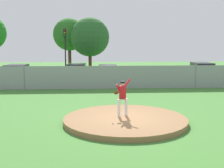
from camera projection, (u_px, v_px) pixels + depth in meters
The scene contains 14 objects.
ground_plane at pixel (115, 98), 18.86m from camera, with size 80.00×80.00×0.00m, color #427A33.
asphalt_strip at pixel (109, 82), 27.26m from camera, with size 44.00×7.00×0.01m, color #2B2B2D.
pitchers_mound at pixel (125, 120), 12.91m from camera, with size 5.59×5.59×0.23m, color olive.
pitcher_youth at pixel (122, 95), 13.00m from camera, with size 0.78×0.32×1.73m.
baseball at pixel (113, 123), 11.84m from camera, with size 0.07×0.07×0.07m, color white.
chainlink_fence at pixel (112, 77), 22.69m from camera, with size 34.31×0.07×1.94m.
parked_car_white at pixel (17, 74), 26.37m from camera, with size 2.04×4.53×1.68m.
parked_car_burgundy at pixel (202, 72), 27.49m from camera, with size 2.07×4.89×1.80m.
parked_car_navy at pixel (108, 74), 27.00m from camera, with size 2.02×4.86×1.60m.
parked_car_silver at pixel (77, 73), 26.90m from camera, with size 1.95×4.30×1.74m.
traffic_cone_orange at pixel (55, 79), 27.27m from camera, with size 0.40×0.40×0.55m.
traffic_light_near at pixel (65, 44), 30.96m from camera, with size 0.28×0.46×5.22m.
tree_broad_left at pixel (69, 35), 36.21m from camera, with size 4.11×4.11×6.85m.
tree_slender_far at pixel (90, 37), 34.77m from camera, with size 4.75×4.75×6.80m.
Camera 1 is at (-1.39, -12.51, 3.50)m, focal length 45.65 mm.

